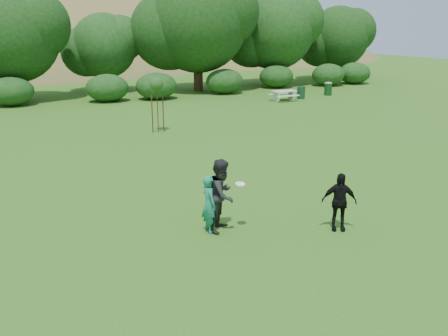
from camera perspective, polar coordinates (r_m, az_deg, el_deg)
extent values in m
plane|color=#19470C|center=(13.75, 5.61, -7.57)|extent=(120.00, 120.00, 0.00)
imported|color=#1A755B|center=(13.58, -1.72, -4.12)|extent=(0.40, 0.60, 1.61)
imported|color=black|center=(13.67, -0.23, -3.08)|extent=(1.24, 1.22, 2.01)
imported|color=black|center=(14.06, 13.01, -3.77)|extent=(1.03, 0.82, 1.64)
cylinder|color=#153C22|center=(38.35, 8.80, 8.49)|extent=(0.60, 0.60, 0.90)
cylinder|color=white|center=(13.51, 1.86, -1.85)|extent=(0.27, 0.27, 0.07)
cylinder|color=#402619|center=(26.26, -7.60, 6.76)|extent=(0.05, 0.05, 2.50)
sphere|color=#254D1B|center=(26.09, -7.71, 9.47)|extent=(0.70, 0.70, 0.70)
cylinder|color=#3B2317|center=(26.21, -8.21, 6.16)|extent=(0.06, 0.06, 2.00)
cylinder|color=#3F2618|center=(26.40, -6.97, 6.28)|extent=(0.06, 0.06, 2.00)
cube|color=beige|center=(37.06, 6.88, 8.72)|extent=(1.80, 0.75, 0.08)
cube|color=beige|center=(36.76, 6.00, 8.09)|extent=(0.10, 0.70, 0.68)
cube|color=beige|center=(37.47, 7.70, 8.19)|extent=(0.10, 0.70, 0.68)
cube|color=silver|center=(36.60, 7.38, 8.16)|extent=(1.80, 0.28, 0.06)
cube|color=silver|center=(37.60, 6.36, 8.41)|extent=(1.80, 0.28, 0.06)
cylinder|color=#143719|center=(40.61, 11.81, 8.77)|extent=(0.60, 0.60, 0.90)
ellipsoid|color=gray|center=(40.55, 11.85, 9.47)|extent=(0.60, 0.60, 0.20)
ellipsoid|color=olive|center=(89.07, -8.24, 3.28)|extent=(100.00, 64.00, 52.00)
ellipsoid|color=olive|center=(80.53, 1.11, 7.64)|extent=(60.00, 44.00, 24.00)
cylinder|color=#3A2616|center=(39.92, -22.58, 9.13)|extent=(0.68, 0.68, 2.80)
sphere|color=#194214|center=(39.72, -23.11, 13.78)|extent=(6.73, 6.73, 6.73)
cylinder|color=#3A2616|center=(42.97, -13.33, 10.00)|extent=(0.60, 0.60, 2.27)
sphere|color=#194214|center=(42.78, -13.56, 13.43)|extent=(5.22, 5.22, 5.22)
cylinder|color=#3A2616|center=(42.27, -2.97, 11.02)|extent=(0.76, 0.76, 3.32)
sphere|color=#194214|center=(42.09, -3.05, 16.32)|extent=(8.12, 8.12, 8.12)
cylinder|color=#3A2616|center=(46.89, 5.70, 11.27)|extent=(0.71, 0.71, 2.97)
sphere|color=#194214|center=(46.71, 5.83, 15.52)|extent=(7.19, 7.19, 7.19)
cylinder|color=#3A2616|center=(52.35, 12.70, 11.20)|extent=(0.62, 0.62, 2.45)
sphere|color=#194214|center=(52.19, 12.90, 14.35)|extent=(6.03, 6.03, 6.03)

